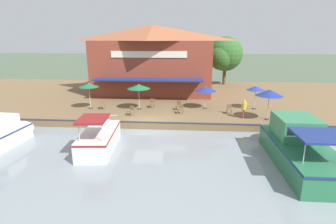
{
  "coord_description": "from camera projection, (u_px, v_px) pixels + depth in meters",
  "views": [
    {
      "loc": [
        19.91,
        3.13,
        7.22
      ],
      "look_at": [
        -1.0,
        1.56,
        1.3
      ],
      "focal_mm": 28.0,
      "sensor_mm": 36.0,
      "label": 1
    }
  ],
  "objects": [
    {
      "name": "cafe_chair_beside_entrance",
      "position": [
        131.0,
        110.0,
        23.19
      ],
      "size": [
        0.58,
        0.58,
        0.85
      ],
      "color": "brown",
      "rests_on": "quay_deck"
    },
    {
      "name": "person_near_entrance",
      "position": [
        244.0,
        107.0,
        22.22
      ],
      "size": [
        0.45,
        0.45,
        1.6
      ],
      "color": "#B23338",
      "rests_on": "quay_deck"
    },
    {
      "name": "cafe_chair_mid_patio",
      "position": [
        103.0,
        104.0,
        25.25
      ],
      "size": [
        0.53,
        0.53,
        0.85
      ],
      "color": "brown",
      "rests_on": "quay_deck"
    },
    {
      "name": "cafe_chair_far_corner_seat",
      "position": [
        152.0,
        103.0,
        25.82
      ],
      "size": [
        0.49,
        0.49,
        0.85
      ],
      "color": "brown",
      "rests_on": "quay_deck"
    },
    {
      "name": "tree_upstream_bank",
      "position": [
        224.0,
        55.0,
        37.59
      ],
      "size": [
        5.17,
        4.93,
        6.91
      ],
      "color": "brown",
      "rests_on": "quay_deck"
    },
    {
      "name": "mooring_post",
      "position": [
        286.0,
        120.0,
        20.57
      ],
      "size": [
        0.22,
        0.22,
        0.76
      ],
      "color": "#473323",
      "rests_on": "quay_deck"
    },
    {
      "name": "cafe_chair_facing_river",
      "position": [
        178.0,
        105.0,
        25.02
      ],
      "size": [
        0.55,
        0.55,
        0.85
      ],
      "color": "brown",
      "rests_on": "quay_deck"
    },
    {
      "name": "ground_plane",
      "position": [
        148.0,
        130.0,
        21.29
      ],
      "size": [
        220.0,
        220.0,
        0.0
      ],
      "primitive_type": "plane",
      "color": "#4C5B47"
    },
    {
      "name": "motorboat_nearest_quay",
      "position": [
        101.0,
        136.0,
        17.83
      ],
      "size": [
        5.78,
        2.4,
        2.51
      ],
      "color": "silver",
      "rests_on": "river_water"
    },
    {
      "name": "patio_umbrella_by_entrance",
      "position": [
        206.0,
        89.0,
        25.11
      ],
      "size": [
        2.04,
        2.04,
        2.19
      ],
      "color": "#B7B7B7",
      "rests_on": "quay_deck"
    },
    {
      "name": "cafe_chair_back_row_seat",
      "position": [
        229.0,
        109.0,
        23.72
      ],
      "size": [
        0.45,
        0.45,
        0.85
      ],
      "color": "brown",
      "rests_on": "quay_deck"
    },
    {
      "name": "quay_edge_fender",
      "position": [
        148.0,
        122.0,
        21.21
      ],
      "size": [
        0.2,
        50.4,
        0.1
      ],
      "primitive_type": "cube",
      "color": "#2D2D33",
      "rests_on": "quay_deck"
    },
    {
      "name": "patio_umbrella_mid_patio_right",
      "position": [
        270.0,
        93.0,
        21.48
      ],
      "size": [
        2.18,
        2.18,
        2.62
      ],
      "color": "#B7B7B7",
      "rests_on": "quay_deck"
    },
    {
      "name": "quay_deck",
      "position": [
        161.0,
        97.0,
        31.77
      ],
      "size": [
        22.0,
        56.0,
        0.6
      ],
      "primitive_type": "cube",
      "color": "brown",
      "rests_on": "ground"
    },
    {
      "name": "patio_umbrella_back_row",
      "position": [
        139.0,
        87.0,
        24.73
      ],
      "size": [
        2.16,
        2.16,
        2.46
      ],
      "color": "#B7B7B7",
      "rests_on": "quay_deck"
    },
    {
      "name": "waterfront_restaurant",
      "position": [
        154.0,
        59.0,
        32.76
      ],
      "size": [
        10.62,
        14.59,
        8.2
      ],
      "color": "brown",
      "rests_on": "quay_deck"
    },
    {
      "name": "cafe_chair_under_first_umbrella",
      "position": [
        181.0,
        108.0,
        23.77
      ],
      "size": [
        0.53,
        0.53,
        0.85
      ],
      "color": "brown",
      "rests_on": "quay_deck"
    },
    {
      "name": "patio_umbrella_near_quay_edge",
      "position": [
        89.0,
        85.0,
        24.92
      ],
      "size": [
        1.86,
        1.86,
        2.52
      ],
      "color": "#B7B7B7",
      "rests_on": "quay_deck"
    },
    {
      "name": "patio_umbrella_mid_patio_left",
      "position": [
        256.0,
        88.0,
        24.89
      ],
      "size": [
        1.72,
        1.72,
        2.29
      ],
      "color": "#B7B7B7",
      "rests_on": "quay_deck"
    },
    {
      "name": "motorboat_mid_row",
      "position": [
        296.0,
        145.0,
        15.85
      ],
      "size": [
        8.55,
        2.91,
        2.59
      ],
      "color": "#287047",
      "rests_on": "river_water"
    }
  ]
}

